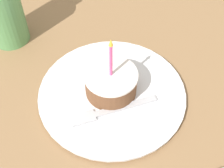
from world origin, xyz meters
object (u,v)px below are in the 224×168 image
plate (112,94)px  bottle (2,8)px  cake_slice (111,83)px  fork (108,111)px

plate → bottle: (-0.20, -0.20, 0.08)m
cake_slice → plate: bearing=24.1°
cake_slice → fork: bearing=-14.9°
plate → fork: bearing=-17.6°
cake_slice → fork: 0.05m
plate → bottle: size_ratio=1.37×
cake_slice → fork: (0.05, -0.01, -0.02)m
plate → fork: (0.05, -0.01, 0.01)m
cake_slice → fork: size_ratio=0.82×
cake_slice → bottle: size_ratio=0.65×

